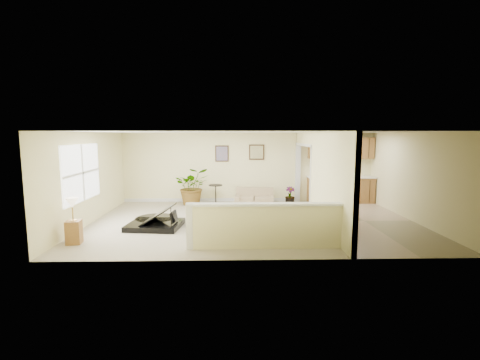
{
  "coord_description": "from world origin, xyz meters",
  "views": [
    {
      "loc": [
        -0.6,
        -9.51,
        2.44
      ],
      "look_at": [
        -0.36,
        0.4,
        1.13
      ],
      "focal_mm": 26.0,
      "sensor_mm": 36.0,
      "label": 1
    }
  ],
  "objects_px": {
    "accent_table": "(216,192)",
    "small_plant": "(290,197)",
    "piano": "(154,207)",
    "loveseat": "(254,196)",
    "piano_bench": "(199,216)",
    "lamp_stand": "(73,224)",
    "palm_plant": "(193,187)"
  },
  "relations": [
    {
      "from": "loveseat",
      "to": "lamp_stand",
      "type": "relative_size",
      "value": 1.34
    },
    {
      "from": "piano_bench",
      "to": "small_plant",
      "type": "bearing_deg",
      "value": 43.95
    },
    {
      "from": "piano_bench",
      "to": "loveseat",
      "type": "height_order",
      "value": "loveseat"
    },
    {
      "from": "piano_bench",
      "to": "lamp_stand",
      "type": "xyz_separation_m",
      "value": [
        -2.65,
        -1.54,
        0.19
      ]
    },
    {
      "from": "piano",
      "to": "piano_bench",
      "type": "relative_size",
      "value": 2.29
    },
    {
      "from": "accent_table",
      "to": "palm_plant",
      "type": "xyz_separation_m",
      "value": [
        -0.79,
        -0.08,
        0.2
      ]
    },
    {
      "from": "piano",
      "to": "piano_bench",
      "type": "xyz_separation_m",
      "value": [
        1.17,
        0.09,
        -0.28
      ]
    },
    {
      "from": "piano",
      "to": "palm_plant",
      "type": "relative_size",
      "value": 1.31
    },
    {
      "from": "loveseat",
      "to": "lamp_stand",
      "type": "xyz_separation_m",
      "value": [
        -4.33,
        -4.29,
        0.15
      ]
    },
    {
      "from": "loveseat",
      "to": "small_plant",
      "type": "relative_size",
      "value": 2.32
    },
    {
      "from": "accent_table",
      "to": "small_plant",
      "type": "distance_m",
      "value": 2.62
    },
    {
      "from": "loveseat",
      "to": "accent_table",
      "type": "distance_m",
      "value": 1.37
    },
    {
      "from": "small_plant",
      "to": "piano_bench",
      "type": "bearing_deg",
      "value": -136.05
    },
    {
      "from": "accent_table",
      "to": "small_plant",
      "type": "height_order",
      "value": "accent_table"
    },
    {
      "from": "piano",
      "to": "loveseat",
      "type": "height_order",
      "value": "piano"
    },
    {
      "from": "piano_bench",
      "to": "small_plant",
      "type": "relative_size",
      "value": 1.24
    },
    {
      "from": "small_plant",
      "to": "lamp_stand",
      "type": "height_order",
      "value": "lamp_stand"
    },
    {
      "from": "palm_plant",
      "to": "lamp_stand",
      "type": "distance_m",
      "value": 4.82
    },
    {
      "from": "piano",
      "to": "small_plant",
      "type": "relative_size",
      "value": 2.85
    },
    {
      "from": "lamp_stand",
      "to": "piano_bench",
      "type": "bearing_deg",
      "value": 30.16
    },
    {
      "from": "loveseat",
      "to": "piano",
      "type": "bearing_deg",
      "value": -128.99
    },
    {
      "from": "piano",
      "to": "piano_bench",
      "type": "distance_m",
      "value": 1.2
    },
    {
      "from": "piano_bench",
      "to": "accent_table",
      "type": "height_order",
      "value": "accent_table"
    },
    {
      "from": "palm_plant",
      "to": "accent_table",
      "type": "bearing_deg",
      "value": 5.52
    },
    {
      "from": "palm_plant",
      "to": "piano_bench",
      "type": "bearing_deg",
      "value": -80.32
    },
    {
      "from": "loveseat",
      "to": "lamp_stand",
      "type": "distance_m",
      "value": 6.09
    },
    {
      "from": "accent_table",
      "to": "piano",
      "type": "bearing_deg",
      "value": -117.0
    },
    {
      "from": "lamp_stand",
      "to": "palm_plant",
      "type": "bearing_deg",
      "value": 63.06
    },
    {
      "from": "piano_bench",
      "to": "lamp_stand",
      "type": "bearing_deg",
      "value": -149.84
    },
    {
      "from": "piano",
      "to": "accent_table",
      "type": "xyz_separation_m",
      "value": [
        1.49,
        2.92,
        -0.09
      ]
    },
    {
      "from": "accent_table",
      "to": "loveseat",
      "type": "bearing_deg",
      "value": -3.59
    },
    {
      "from": "piano_bench",
      "to": "accent_table",
      "type": "distance_m",
      "value": 2.85
    }
  ]
}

